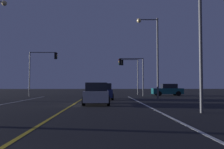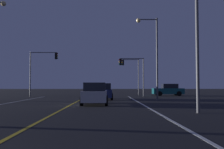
{
  "view_description": "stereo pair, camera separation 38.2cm",
  "coord_description": "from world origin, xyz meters",
  "px_view_note": "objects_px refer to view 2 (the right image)",
  "views": [
    {
      "loc": [
        2.47,
        -2.52,
        1.51
      ],
      "look_at": [
        3.31,
        27.88,
        2.79
      ],
      "focal_mm": 40.53,
      "sensor_mm": 36.0,
      "label": 1
    },
    {
      "loc": [
        2.86,
        -2.52,
        1.51
      ],
      "look_at": [
        3.31,
        27.88,
        2.79
      ],
      "focal_mm": 40.53,
      "sensor_mm": 36.0,
      "label": 2
    }
  ],
  "objects_px": {
    "car_crossing_side": "(168,90)",
    "street_lamp_right_far": "(152,48)",
    "car_ahead_far": "(103,92)",
    "traffic_light_near_right": "(131,68)",
    "car_lead_same_lane": "(95,94)",
    "traffic_light_far_right": "(131,69)",
    "traffic_light_near_left": "(43,63)",
    "street_lamp_right_near": "(188,29)"
  },
  "relations": [
    {
      "from": "car_lead_same_lane",
      "to": "car_ahead_far",
      "type": "height_order",
      "value": "same"
    },
    {
      "from": "car_crossing_side",
      "to": "traffic_light_far_right",
      "type": "bearing_deg",
      "value": -35.53
    },
    {
      "from": "car_lead_same_lane",
      "to": "car_ahead_far",
      "type": "relative_size",
      "value": 1.0
    },
    {
      "from": "car_ahead_far",
      "to": "street_lamp_right_far",
      "type": "distance_m",
      "value": 6.82
    },
    {
      "from": "car_ahead_far",
      "to": "traffic_light_near_right",
      "type": "xyz_separation_m",
      "value": [
        3.65,
        7.29,
        3.04
      ]
    },
    {
      "from": "traffic_light_far_right",
      "to": "traffic_light_near_right",
      "type": "bearing_deg",
      "value": 85.98
    },
    {
      "from": "car_ahead_far",
      "to": "traffic_light_near_left",
      "type": "height_order",
      "value": "traffic_light_near_left"
    },
    {
      "from": "traffic_light_near_right",
      "to": "traffic_light_near_left",
      "type": "bearing_deg",
      "value": -0.0
    },
    {
      "from": "car_crossing_side",
      "to": "traffic_light_far_right",
      "type": "relative_size",
      "value": 0.77
    },
    {
      "from": "car_ahead_far",
      "to": "traffic_light_near_right",
      "type": "bearing_deg",
      "value": -26.62
    },
    {
      "from": "car_ahead_far",
      "to": "street_lamp_right_near",
      "type": "relative_size",
      "value": 0.6
    },
    {
      "from": "car_ahead_far",
      "to": "street_lamp_right_far",
      "type": "bearing_deg",
      "value": -109.83
    },
    {
      "from": "traffic_light_near_right",
      "to": "car_lead_same_lane",
      "type": "bearing_deg",
      "value": 73.79
    },
    {
      "from": "traffic_light_far_right",
      "to": "car_lead_same_lane",
      "type": "bearing_deg",
      "value": 77.08
    },
    {
      "from": "traffic_light_near_right",
      "to": "street_lamp_right_far",
      "type": "distance_m",
      "value": 9.25
    },
    {
      "from": "street_lamp_right_far",
      "to": "traffic_light_far_right",
      "type": "bearing_deg",
      "value": -86.54
    },
    {
      "from": "street_lamp_right_near",
      "to": "street_lamp_right_far",
      "type": "height_order",
      "value": "street_lamp_right_far"
    },
    {
      "from": "traffic_light_near_right",
      "to": "car_crossing_side",
      "type": "bearing_deg",
      "value": -160.89
    },
    {
      "from": "traffic_light_near_right",
      "to": "traffic_light_far_right",
      "type": "xyz_separation_m",
      "value": [
        0.39,
        5.5,
        0.25
      ]
    },
    {
      "from": "traffic_light_near_left",
      "to": "street_lamp_right_near",
      "type": "distance_m",
      "value": 24.25
    },
    {
      "from": "street_lamp_right_near",
      "to": "traffic_light_near_right",
      "type": "bearing_deg",
      "value": -86.47
    },
    {
      "from": "street_lamp_right_near",
      "to": "street_lamp_right_far",
      "type": "relative_size",
      "value": 0.87
    },
    {
      "from": "traffic_light_near_right",
      "to": "street_lamp_right_far",
      "type": "height_order",
      "value": "street_lamp_right_far"
    },
    {
      "from": "car_crossing_side",
      "to": "street_lamp_right_far",
      "type": "relative_size",
      "value": 0.52
    },
    {
      "from": "car_crossing_side",
      "to": "traffic_light_near_right",
      "type": "xyz_separation_m",
      "value": [
        -5.45,
        -1.89,
        3.04
      ]
    },
    {
      "from": "car_lead_same_lane",
      "to": "traffic_light_far_right",
      "type": "distance_m",
      "value": 20.57
    },
    {
      "from": "street_lamp_right_far",
      "to": "car_ahead_far",
      "type": "bearing_deg",
      "value": -19.83
    },
    {
      "from": "car_ahead_far",
      "to": "street_lamp_right_near",
      "type": "xyz_separation_m",
      "value": [
        4.91,
        -13.09,
        3.77
      ]
    },
    {
      "from": "car_ahead_far",
      "to": "traffic_light_near_right",
      "type": "distance_m",
      "value": 8.7
    },
    {
      "from": "car_crossing_side",
      "to": "street_lamp_right_near",
      "type": "height_order",
      "value": "street_lamp_right_near"
    },
    {
      "from": "car_ahead_far",
      "to": "traffic_light_far_right",
      "type": "bearing_deg",
      "value": -17.53
    },
    {
      "from": "car_ahead_far",
      "to": "traffic_light_far_right",
      "type": "xyz_separation_m",
      "value": [
        4.04,
        12.79,
        3.29
      ]
    },
    {
      "from": "street_lamp_right_near",
      "to": "street_lamp_right_far",
      "type": "bearing_deg",
      "value": -90.05
    },
    {
      "from": "street_lamp_right_far",
      "to": "car_lead_same_lane",
      "type": "bearing_deg",
      "value": 43.94
    },
    {
      "from": "traffic_light_near_right",
      "to": "traffic_light_near_left",
      "type": "relative_size",
      "value": 0.87
    },
    {
      "from": "car_lead_same_lane",
      "to": "car_crossing_side",
      "type": "bearing_deg",
      "value": -30.69
    },
    {
      "from": "car_crossing_side",
      "to": "car_lead_same_lane",
      "type": "bearing_deg",
      "value": 59.31
    },
    {
      "from": "traffic_light_near_right",
      "to": "traffic_light_far_right",
      "type": "height_order",
      "value": "traffic_light_far_right"
    },
    {
      "from": "car_ahead_far",
      "to": "traffic_light_near_left",
      "type": "distance_m",
      "value": 11.56
    },
    {
      "from": "car_ahead_far",
      "to": "traffic_light_far_right",
      "type": "height_order",
      "value": "traffic_light_far_right"
    },
    {
      "from": "car_ahead_far",
      "to": "car_crossing_side",
      "type": "bearing_deg",
      "value": -44.76
    },
    {
      "from": "traffic_light_far_right",
      "to": "street_lamp_right_far",
      "type": "relative_size",
      "value": 0.68
    }
  ]
}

